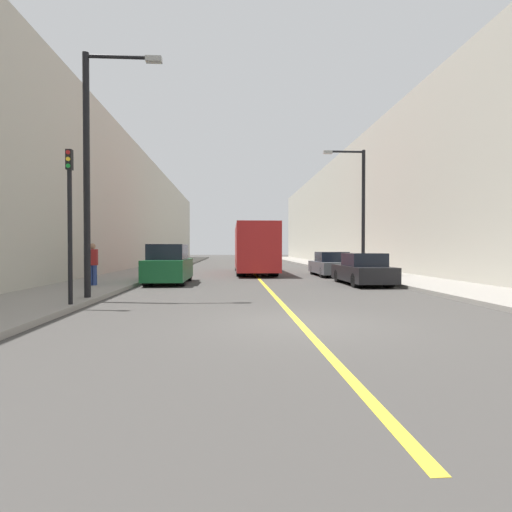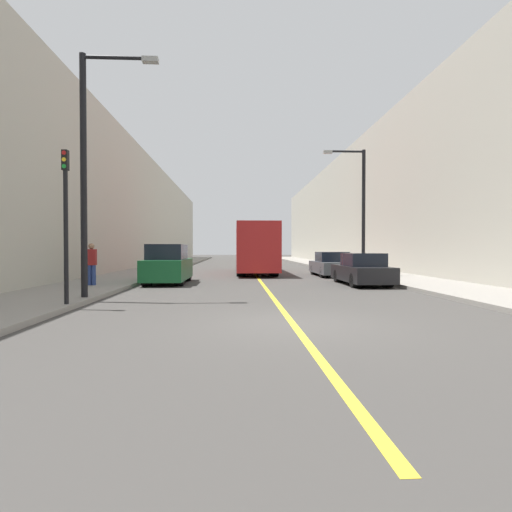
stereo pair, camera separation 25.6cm
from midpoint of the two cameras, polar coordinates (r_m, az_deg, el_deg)
The scene contains 14 objects.
ground_plane at distance 9.05m, azimuth 6.08°, elevation -9.58°, with size 200.00×200.00×0.00m, color #3F3D3A.
sidewalk_left at distance 39.29m, azimuth -11.83°, elevation -1.30°, with size 3.53×72.00×0.15m, color gray.
sidewalk_right at distance 39.82m, azimuth 9.95°, elevation -1.26°, with size 3.53×72.00×0.15m, color gray.
building_row_left at distance 40.17m, azimuth -17.20°, elevation 5.97°, with size 4.00×72.00×10.29m, color #B7B2A3.
building_row_right at distance 40.98m, azimuth 15.15°, elevation 6.48°, with size 4.00×72.00×11.15m, color #B7B2A3.
road_center_line at distance 38.85m, azimuth -0.87°, elevation -1.41°, with size 0.16×72.00×0.01m, color gold.
bus at distance 27.26m, azimuth 0.10°, elevation 1.18°, with size 2.52×10.26×3.24m.
parked_suv_left at distance 19.59m, azimuth -12.09°, elevation -1.32°, with size 1.85×4.55×1.88m.
car_right_near at distance 19.10m, azimuth 15.25°, elevation -2.01°, with size 1.78×4.50×1.47m.
car_right_mid at distance 24.75m, azimuth 10.97°, elevation -1.29°, with size 1.89×4.47×1.48m.
street_lamp_left at distance 13.76m, azimuth -22.12°, elevation 12.64°, with size 2.43×0.24×7.58m.
street_lamp_right at distance 23.63m, azimuth 14.93°, elevation 7.21°, with size 2.43×0.24×7.13m.
traffic_light at distance 12.06m, azimuth -24.98°, elevation 4.63°, with size 0.16×0.18×4.21m.
pedestrian at distance 17.89m, azimuth -22.06°, elevation -1.00°, with size 0.38×0.24×1.74m.
Camera 2 is at (-1.27, -8.79, 1.67)m, focal length 28.00 mm.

